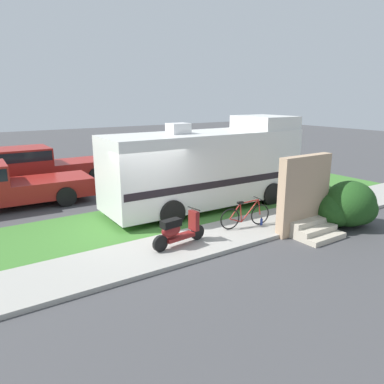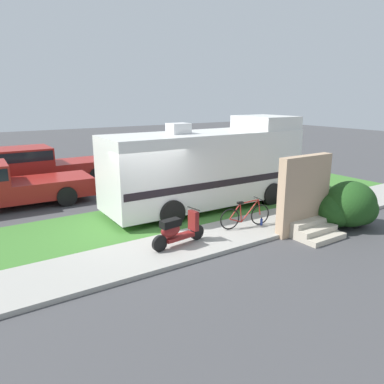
{
  "view_description": "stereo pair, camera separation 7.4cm",
  "coord_description": "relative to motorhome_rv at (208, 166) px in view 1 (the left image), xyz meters",
  "views": [
    {
      "loc": [
        -5.05,
        -9.26,
        4.08
      ],
      "look_at": [
        1.36,
        0.3,
        1.1
      ],
      "focal_mm": 34.47,
      "sensor_mm": 36.0,
      "label": 1
    },
    {
      "loc": [
        -4.99,
        -9.3,
        4.08
      ],
      "look_at": [
        1.36,
        0.3,
        1.1
      ],
      "focal_mm": 34.47,
      "sensor_mm": 36.0,
      "label": 2
    }
  ],
  "objects": [
    {
      "name": "bottle_spare",
      "position": [
        0.05,
        -2.84,
        -1.36
      ],
      "size": [
        0.08,
        0.08,
        0.26
      ],
      "color": "navy",
      "rests_on": "ground"
    },
    {
      "name": "bicycle",
      "position": [
        -0.49,
        -2.67,
        -1.09
      ],
      "size": [
        1.75,
        0.52,
        0.89
      ],
      "color": "black",
      "rests_on": "ground"
    },
    {
      "name": "motorhome_rv",
      "position": [
        0.0,
        0.0,
        0.0
      ],
      "size": [
        7.62,
        2.61,
        3.35
      ],
      "color": "silver",
      "rests_on": "ground"
    },
    {
      "name": "sidewalk",
      "position": [
        -2.92,
        -2.76,
        -1.53
      ],
      "size": [
        24.0,
        2.0,
        0.12
      ],
      "color": "#9E9B93",
      "rests_on": "ground"
    },
    {
      "name": "pickup_truck_far",
      "position": [
        -4.31,
        7.38,
        -0.61
      ],
      "size": [
        5.6,
        2.21,
        1.83
      ],
      "color": "maroon",
      "rests_on": "ground"
    },
    {
      "name": "scooter",
      "position": [
        -3.05,
        -2.79,
        -1.01
      ],
      "size": [
        1.73,
        0.53,
        0.97
      ],
      "color": "black",
      "rests_on": "ground"
    },
    {
      "name": "porch_steps",
      "position": [
        0.89,
        -3.85,
        -0.62
      ],
      "size": [
        2.0,
        1.26,
        2.4
      ],
      "color": "#BCB29E",
      "rests_on": "ground"
    },
    {
      "name": "grass_strip",
      "position": [
        -2.92,
        -0.06,
        -1.55
      ],
      "size": [
        24.0,
        3.4,
        0.08
      ],
      "color": "#3D752D",
      "rests_on": "ground"
    },
    {
      "name": "bush_by_porch",
      "position": [
        2.46,
        -4.25,
        -0.89
      ],
      "size": [
        2.07,
        1.55,
        1.47
      ],
      "color": "#1E4719",
      "rests_on": "ground"
    },
    {
      "name": "ground_plane",
      "position": [
        -2.92,
        -1.56,
        -1.59
      ],
      "size": [
        80.0,
        80.0,
        0.0
      ],
      "primitive_type": "plane",
      "color": "#424244"
    },
    {
      "name": "bottle_green",
      "position": [
        0.31,
        -3.34,
        -1.34
      ],
      "size": [
        0.08,
        0.08,
        0.3
      ],
      "color": "#19722D",
      "rests_on": "ground"
    }
  ]
}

